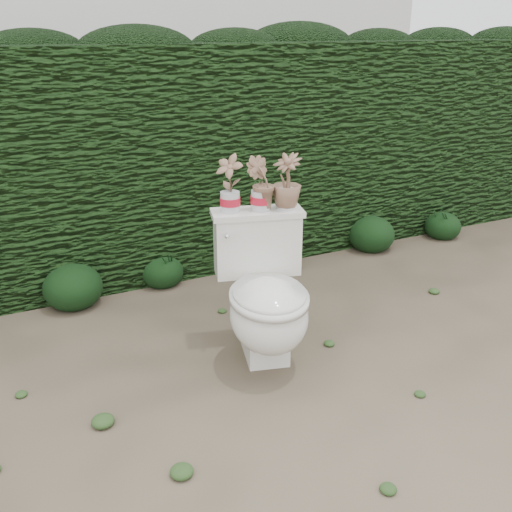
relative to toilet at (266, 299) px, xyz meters
name	(u,v)px	position (x,y,z in m)	size (l,w,h in m)	color
ground	(240,356)	(-0.13, 0.06, -0.36)	(60.00, 60.00, 0.00)	#6E604C
hedge	(148,158)	(-0.13, 1.66, 0.44)	(8.00, 1.00, 1.60)	#204316
house_wall	(92,3)	(0.47, 6.06, 1.64)	(8.00, 3.50, 4.00)	silver
toilet	(266,299)	(0.00, 0.00, 0.00)	(0.62, 0.77, 0.78)	silver
potted_plant_left	(230,185)	(-0.08, 0.27, 0.57)	(0.16, 0.11, 0.29)	#297424
potted_plant_center	(261,185)	(0.08, 0.23, 0.56)	(0.15, 0.12, 0.28)	#297424
potted_plant_right	(287,183)	(0.22, 0.19, 0.56)	(0.16, 0.16, 0.29)	#297424
liriope_clump_2	(72,283)	(-0.83, 1.13, -0.20)	(0.38, 0.38, 0.31)	black
liriope_clump_3	(162,268)	(-0.21, 1.19, -0.23)	(0.30, 0.30, 0.24)	black
liriope_clump_4	(274,250)	(0.63, 1.09, -0.21)	(0.36, 0.36, 0.29)	black
liriope_clump_5	(372,231)	(1.54, 1.10, -0.20)	(0.38, 0.38, 0.30)	black
liriope_clump_6	(443,223)	(2.27, 1.06, -0.23)	(0.31, 0.31, 0.25)	black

